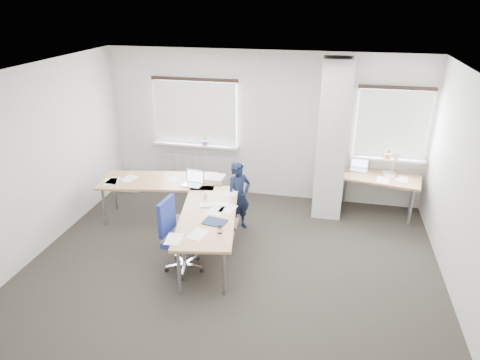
% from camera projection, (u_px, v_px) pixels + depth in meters
% --- Properties ---
extents(ground, '(6.00, 6.00, 0.00)m').
position_uv_depth(ground, '(233.00, 264.00, 6.38)').
color(ground, '#282621').
rests_on(ground, ground).
extents(room_shell, '(6.04, 5.04, 2.82)m').
position_uv_depth(room_shell, '(252.00, 144.00, 6.05)').
color(room_shell, '#B9B2A9').
rests_on(room_shell, ground).
extents(floor_mat, '(1.25, 1.09, 0.01)m').
position_uv_depth(floor_mat, '(202.00, 230.00, 7.29)').
color(floor_mat, '#8E684D').
rests_on(floor_mat, ground).
extents(white_crate, '(0.52, 0.38, 0.30)m').
position_uv_depth(white_crate, '(129.00, 182.00, 8.78)').
color(white_crate, white).
rests_on(white_crate, ground).
extents(desk_main, '(2.82, 2.63, 0.96)m').
position_uv_depth(desk_main, '(185.00, 197.00, 6.88)').
color(desk_main, '#A17845').
rests_on(desk_main, ground).
extents(desk_side, '(1.50, 0.93, 1.22)m').
position_uv_depth(desk_side, '(379.00, 178.00, 7.61)').
color(desk_side, '#A17845').
rests_on(desk_side, ground).
extents(task_chair, '(0.60, 0.59, 1.09)m').
position_uv_depth(task_chair, '(181.00, 251.00, 6.16)').
color(task_chair, navy).
rests_on(task_chair, ground).
extents(person, '(0.51, 0.51, 1.20)m').
position_uv_depth(person, '(239.00, 196.00, 7.12)').
color(person, black).
rests_on(person, ground).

